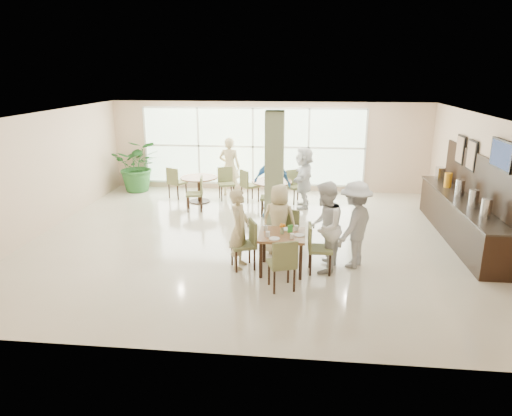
# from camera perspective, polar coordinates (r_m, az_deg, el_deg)

# --- Properties ---
(ground) EXTENTS (10.00, 10.00, 0.00)m
(ground) POSITION_cam_1_polar(r_m,az_deg,el_deg) (10.55, -0.39, -3.81)
(ground) COLOR beige
(ground) RESTS_ON ground
(room_shell) EXTENTS (10.00, 10.00, 10.00)m
(room_shell) POSITION_cam_1_polar(r_m,az_deg,el_deg) (10.08, -0.41, 5.29)
(room_shell) COLOR white
(room_shell) RESTS_ON ground
(window_bank) EXTENTS (7.00, 0.04, 7.00)m
(window_bank) POSITION_cam_1_polar(r_m,az_deg,el_deg) (14.55, -0.40, 7.67)
(window_bank) COLOR silver
(window_bank) RESTS_ON ground
(column) EXTENTS (0.45, 0.45, 2.80)m
(column) POSITION_cam_1_polar(r_m,az_deg,el_deg) (11.28, 2.30, 4.95)
(column) COLOR #6F7752
(column) RESTS_ON ground
(main_table) EXTENTS (0.87, 0.87, 0.75)m
(main_table) POSITION_cam_1_polar(r_m,az_deg,el_deg) (8.70, 3.25, -3.90)
(main_table) COLOR brown
(main_table) RESTS_ON ground
(round_table_left) EXTENTS (1.08, 1.08, 0.75)m
(round_table_left) POSITION_cam_1_polar(r_m,az_deg,el_deg) (13.41, -7.14, 3.13)
(round_table_left) COLOR brown
(round_table_left) RESTS_ON ground
(round_table_right) EXTENTS (1.12, 1.12, 0.75)m
(round_table_right) POSITION_cam_1_polar(r_m,az_deg,el_deg) (12.82, 2.01, 2.64)
(round_table_right) COLOR brown
(round_table_right) RESTS_ON ground
(chairs_main_table) EXTENTS (2.01, 2.09, 0.95)m
(chairs_main_table) POSITION_cam_1_polar(r_m,az_deg,el_deg) (8.77, 3.33, -4.91)
(chairs_main_table) COLOR olive
(chairs_main_table) RESTS_ON ground
(chairs_table_left) EXTENTS (2.10, 1.80, 0.95)m
(chairs_table_left) POSITION_cam_1_polar(r_m,az_deg,el_deg) (13.38, -7.08, 2.67)
(chairs_table_left) COLOR olive
(chairs_table_left) RESTS_ON ground
(chairs_table_right) EXTENTS (1.98, 1.81, 0.95)m
(chairs_table_right) POSITION_cam_1_polar(r_m,az_deg,el_deg) (12.92, 1.98, 2.29)
(chairs_table_right) COLOR olive
(chairs_table_right) RESTS_ON ground
(tabletop_clutter) EXTENTS (0.80, 0.74, 0.21)m
(tabletop_clutter) POSITION_cam_1_polar(r_m,az_deg,el_deg) (8.63, 3.40, -2.90)
(tabletop_clutter) COLOR white
(tabletop_clutter) RESTS_ON main_table
(buffet_counter) EXTENTS (0.64, 4.70, 1.95)m
(buffet_counter) POSITION_cam_1_polar(r_m,az_deg,el_deg) (11.37, 24.15, -0.85)
(buffet_counter) COLOR black
(buffet_counter) RESTS_ON ground
(wall_tv) EXTENTS (0.06, 1.00, 0.58)m
(wall_tv) POSITION_cam_1_polar(r_m,az_deg,el_deg) (10.10, 28.38, 5.87)
(wall_tv) COLOR black
(wall_tv) RESTS_ON ground
(framed_art_a) EXTENTS (0.05, 0.55, 0.70)m
(framed_art_a) POSITION_cam_1_polar(r_m,az_deg,el_deg) (11.62, 25.36, 5.96)
(framed_art_a) COLOR black
(framed_art_a) RESTS_ON ground
(framed_art_b) EXTENTS (0.05, 0.55, 0.70)m
(framed_art_b) POSITION_cam_1_polar(r_m,az_deg,el_deg) (12.37, 24.19, 6.68)
(framed_art_b) COLOR black
(framed_art_b) RESTS_ON ground
(potted_plant) EXTENTS (1.73, 1.73, 1.65)m
(potted_plant) POSITION_cam_1_polar(r_m,az_deg,el_deg) (14.99, -14.51, 5.17)
(potted_plant) COLOR #276127
(potted_plant) RESTS_ON ground
(teen_left) EXTENTS (0.45, 0.62, 1.58)m
(teen_left) POSITION_cam_1_polar(r_m,az_deg,el_deg) (8.80, -2.08, -2.63)
(teen_left) COLOR #CCBA88
(teen_left) RESTS_ON ground
(teen_far) EXTENTS (0.81, 0.56, 1.50)m
(teen_far) POSITION_cam_1_polar(r_m,az_deg,el_deg) (9.47, 2.91, -1.47)
(teen_far) COLOR #CCBA88
(teen_far) RESTS_ON ground
(teen_right) EXTENTS (0.83, 0.98, 1.76)m
(teen_right) POSITION_cam_1_polar(r_m,az_deg,el_deg) (8.72, 8.56, -2.38)
(teen_right) COLOR white
(teen_right) RESTS_ON ground
(teen_standing) EXTENTS (1.12, 1.28, 1.72)m
(teen_standing) POSITION_cam_1_polar(r_m,az_deg,el_deg) (9.04, 12.24, -2.03)
(teen_standing) COLOR #ADADB0
(teen_standing) RESTS_ON ground
(adult_a) EXTENTS (1.20, 0.97, 1.79)m
(adult_a) POSITION_cam_1_polar(r_m,az_deg,el_deg) (11.89, 2.02, 3.10)
(adult_a) COLOR #468DD2
(adult_a) RESTS_ON ground
(adult_b) EXTENTS (0.73, 1.60, 1.71)m
(adult_b) POSITION_cam_1_polar(r_m,az_deg,el_deg) (12.80, 5.99, 3.81)
(adult_b) COLOR white
(adult_b) RESTS_ON ground
(adult_standing) EXTENTS (0.70, 0.49, 1.80)m
(adult_standing) POSITION_cam_1_polar(r_m,az_deg,el_deg) (13.97, -3.33, 5.17)
(adult_standing) COLOR #CCBA88
(adult_standing) RESTS_ON ground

